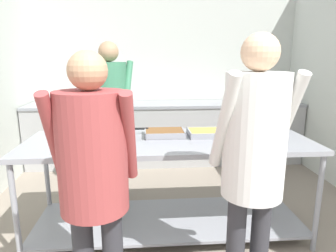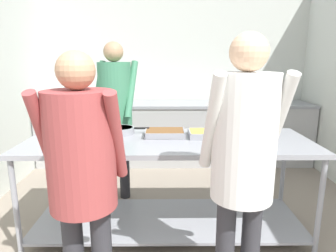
# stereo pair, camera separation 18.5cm
# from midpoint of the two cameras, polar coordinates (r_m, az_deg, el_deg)

# --- Properties ---
(wall_rear) EXTENTS (4.20, 0.06, 2.65)m
(wall_rear) POSITION_cam_midpoint_polar(r_m,az_deg,el_deg) (4.81, 2.32, 9.87)
(wall_rear) COLOR silver
(wall_rear) RESTS_ON ground_plane
(back_counter) EXTENTS (4.04, 0.65, 0.92)m
(back_counter) POSITION_cam_midpoint_polar(r_m,az_deg,el_deg) (4.57, 2.43, -1.29)
(back_counter) COLOR #A8A8A8
(back_counter) RESTS_ON ground_plane
(serving_counter) EXTENTS (2.46, 0.85, 0.88)m
(serving_counter) POSITION_cam_midpoint_polar(r_m,az_deg,el_deg) (2.68, 2.02, -8.55)
(serving_counter) COLOR gray
(serving_counter) RESTS_ON ground_plane
(broccoli_bowl) EXTENTS (0.23, 0.23, 0.11)m
(broccoli_bowl) POSITION_cam_midpoint_polar(r_m,az_deg,el_deg) (2.47, -15.91, -2.89)
(broccoli_bowl) COLOR silver
(broccoli_bowl) RESTS_ON serving_counter
(sauce_pan) EXTENTS (0.38, 0.24, 0.06)m
(sauce_pan) POSITION_cam_midpoint_polar(r_m,az_deg,el_deg) (2.80, -6.94, -0.80)
(sauce_pan) COLOR gray
(sauce_pan) RESTS_ON serving_counter
(serving_tray_vegetables) EXTENTS (0.36, 0.29, 0.05)m
(serving_tray_vegetables) POSITION_cam_midpoint_polar(r_m,az_deg,el_deg) (2.72, 1.34, -1.37)
(serving_tray_vegetables) COLOR gray
(serving_tray_vegetables) RESTS_ON serving_counter
(serving_tray_roast) EXTENTS (0.40, 0.27, 0.05)m
(serving_tray_roast) POSITION_cam_midpoint_polar(r_m,az_deg,el_deg) (2.73, 10.13, -1.50)
(serving_tray_roast) COLOR gray
(serving_tray_roast) RESTS_ON serving_counter
(plate_stack) EXTENTS (0.26, 0.26, 0.06)m
(plate_stack) POSITION_cam_midpoint_polar(r_m,az_deg,el_deg) (2.76, 17.89, -1.67)
(plate_stack) COLOR white
(plate_stack) RESTS_ON serving_counter
(guest_serving_left) EXTENTS (0.48, 0.37, 1.71)m
(guest_serving_left) POSITION_cam_midpoint_polar(r_m,az_deg,el_deg) (1.77, 17.09, -4.70)
(guest_serving_left) COLOR #2D2D33
(guest_serving_left) RESTS_ON ground_plane
(guest_serving_right) EXTENTS (0.49, 0.38, 1.61)m
(guest_serving_right) POSITION_cam_midpoint_polar(r_m,az_deg,el_deg) (1.75, -13.18, -7.12)
(guest_serving_right) COLOR #2D2D33
(guest_serving_right) RESTS_ON ground_plane
(cook_behind_counter) EXTENTS (0.51, 0.43, 1.74)m
(cook_behind_counter) POSITION_cam_midpoint_polar(r_m,az_deg,el_deg) (3.29, -8.39, 4.08)
(cook_behind_counter) COLOR #2D2D33
(cook_behind_counter) RESTS_ON ground_plane
(water_bottle) EXTENTS (0.07, 0.07, 0.26)m
(water_bottle) POSITION_cam_midpoint_polar(r_m,az_deg,el_deg) (4.84, 21.96, 5.54)
(water_bottle) COLOR #23602D
(water_bottle) RESTS_ON back_counter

